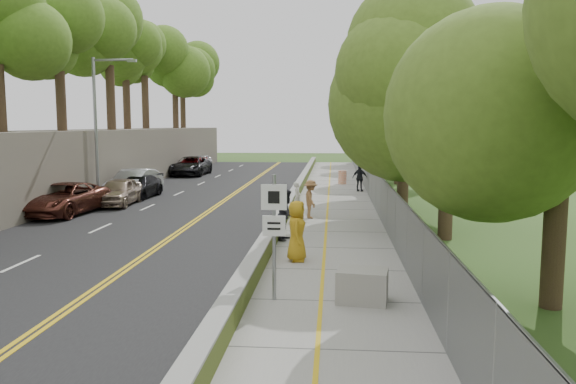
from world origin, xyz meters
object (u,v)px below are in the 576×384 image
construction_barrel (342,177)px  person_far (360,178)px  car_2 (64,199)px  signpost (274,223)px  painter_0 (297,231)px  concrete_block (362,286)px  streetlight (100,119)px

construction_barrel → person_far: bearing=-76.8°
construction_barrel → car_2: size_ratio=0.18×
signpost → car_2: 16.94m
construction_barrel → painter_0: bearing=-94.4°
signpost → painter_0: (0.29, 4.02, -0.95)m
signpost → car_2: bearing=132.7°
painter_0 → car_2: bearing=55.0°
construction_barrel → painter_0: (-1.80, -23.42, 0.47)m
painter_0 → person_far: (2.86, 18.92, -0.09)m
signpost → person_far: signpost is taller
construction_barrel → concrete_block: (0.05, -27.42, -0.09)m
construction_barrel → car_2: bearing=-132.1°
signpost → construction_barrel: signpost is taller
concrete_block → person_far: size_ratio=0.69×
painter_0 → person_far: painter_0 is taller
concrete_block → painter_0: 4.45m
streetlight → car_2: size_ratio=1.47×
streetlight → concrete_block: size_ratio=6.65×
signpost → concrete_block: (2.15, 0.01, -1.51)m
car_2 → construction_barrel: bearing=53.4°
car_2 → painter_0: 14.45m
car_2 → streetlight: bearing=96.0°
signpost → person_far: (3.15, 22.94, -1.04)m
streetlight → painter_0: streetlight is taller
car_2 → painter_0: bearing=-30.1°
streetlight → concrete_block: 22.21m
construction_barrel → painter_0: size_ratio=0.51×
streetlight → signpost: bearing=-55.9°
concrete_block → person_far: bearing=87.5°
construction_barrel → streetlight: bearing=-142.6°
streetlight → person_far: 16.24m
signpost → painter_0: size_ratio=1.61×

